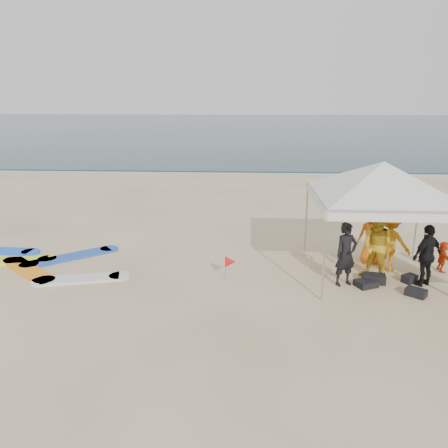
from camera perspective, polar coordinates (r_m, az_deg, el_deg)
ground at (r=10.11m, az=0.42°, el=-10.77°), size 120.00×120.00×0.00m
ocean at (r=69.13m, az=2.79°, el=12.62°), size 160.00×84.00×0.08m
shoreline_foam at (r=27.57m, az=2.19°, el=6.78°), size 160.00×1.20×0.01m
person_black_a at (r=11.32m, az=15.63°, el=-3.83°), size 0.70×0.60×1.63m
person_yellow at (r=11.86m, az=19.50°, el=-2.84°), size 1.11×1.06×1.80m
person_orange_a at (r=12.63m, az=20.86°, el=-2.16°), size 1.23×1.06×1.65m
person_black_b at (r=12.01m, az=24.97°, el=-3.74°), size 1.00×0.81×1.59m
person_orange_b at (r=13.01m, az=18.80°, el=-1.46°), size 0.81×0.53×1.64m
person_seated at (r=13.28m, az=26.66°, el=-3.81°), size 0.29×0.80×0.85m
canopy_tent at (r=11.70m, az=20.23°, el=7.63°), size 4.61×4.61×3.48m
marker_pennant at (r=11.31m, az=0.85°, el=-4.97°), size 0.28×0.28×0.64m
gear_pile at (r=11.81m, az=20.37°, el=-7.19°), size 1.72×1.28×0.22m
surfboard_spread at (r=13.66m, az=-24.62°, el=-4.74°), size 5.88×3.01×0.07m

